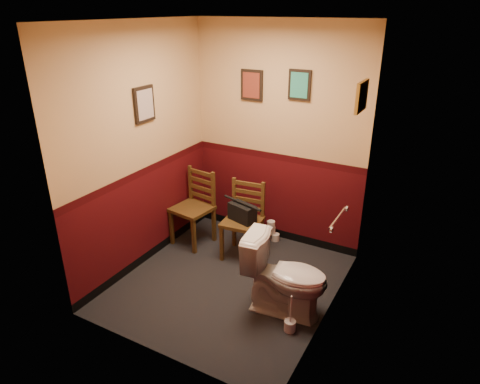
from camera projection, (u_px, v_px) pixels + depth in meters
name	position (u px, v px, depth m)	size (l,w,h in m)	color
floor	(229.00, 283.00, 4.73)	(2.20, 2.40, 0.00)	black
ceiling	(226.00, 20.00, 3.65)	(2.20, 2.40, 0.00)	silver
wall_back	(278.00, 138.00, 5.15)	(2.20, 2.70, 0.00)	#42090D
wall_front	(148.00, 217.00, 3.22)	(2.20, 2.70, 0.00)	#42090D
wall_left	(141.00, 151.00, 4.67)	(2.40, 2.70, 0.00)	#42090D
wall_right	(337.00, 190.00, 3.71)	(2.40, 2.70, 0.00)	#42090D
grab_bar	(338.00, 218.00, 4.08)	(0.05, 0.56, 0.06)	silver
framed_print_back_a	(252.00, 85.00, 5.05)	(0.28, 0.04, 0.36)	black
framed_print_back_b	(300.00, 85.00, 4.77)	(0.26, 0.04, 0.34)	black
framed_print_left	(144.00, 104.00, 4.54)	(0.04, 0.30, 0.38)	black
framed_print_right	(361.00, 96.00, 3.92)	(0.04, 0.34, 0.28)	olive
toilet	(286.00, 277.00, 4.14)	(0.46, 0.83, 0.81)	white
toilet_brush	(290.00, 325.00, 4.01)	(0.11, 0.11, 0.40)	silver
chair_left	(194.00, 208.00, 5.39)	(0.50, 0.50, 0.95)	#513718
chair_right	(244.00, 220.00, 5.09)	(0.47, 0.47, 0.93)	#513718
handbag	(242.00, 212.00, 5.01)	(0.36, 0.25, 0.24)	black
tp_stack	(271.00, 232.00, 5.55)	(0.21, 0.13, 0.28)	silver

